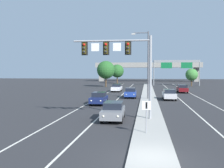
% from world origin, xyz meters
% --- Properties ---
extents(ground_plane, '(260.00, 260.00, 0.00)m').
position_xyz_m(ground_plane, '(0.00, 0.00, 0.00)').
color(ground_plane, '#28282B').
extents(median_island, '(2.40, 110.00, 0.15)m').
position_xyz_m(median_island, '(0.00, 18.00, 0.07)').
color(median_island, '#9E9B93').
rests_on(median_island, ground).
extents(lane_stripe_oncoming_center, '(0.14, 100.00, 0.01)m').
position_xyz_m(lane_stripe_oncoming_center, '(-4.70, 25.00, 0.00)').
color(lane_stripe_oncoming_center, silver).
rests_on(lane_stripe_oncoming_center, ground).
extents(lane_stripe_receding_center, '(0.14, 100.00, 0.01)m').
position_xyz_m(lane_stripe_receding_center, '(4.70, 25.00, 0.00)').
color(lane_stripe_receding_center, silver).
rests_on(lane_stripe_receding_center, ground).
extents(edge_stripe_left, '(0.14, 100.00, 0.01)m').
position_xyz_m(edge_stripe_left, '(-8.00, 25.00, 0.00)').
color(edge_stripe_left, silver).
rests_on(edge_stripe_left, ground).
extents(edge_stripe_right, '(0.14, 100.00, 0.01)m').
position_xyz_m(edge_stripe_right, '(8.00, 25.00, 0.00)').
color(edge_stripe_right, silver).
rests_on(edge_stripe_right, ground).
extents(overhead_signal_mast, '(6.91, 0.44, 7.20)m').
position_xyz_m(overhead_signal_mast, '(-2.39, 10.35, 5.48)').
color(overhead_signal_mast, gray).
rests_on(overhead_signal_mast, median_island).
extents(median_sign_post, '(0.60, 0.10, 2.20)m').
position_xyz_m(median_sign_post, '(-0.29, 4.99, 1.59)').
color(median_sign_post, gray).
rests_on(median_sign_post, median_island).
extents(street_lamp_median, '(2.58, 0.28, 10.00)m').
position_xyz_m(street_lamp_median, '(-0.34, 27.02, 5.79)').
color(street_lamp_median, '#4C4C51').
rests_on(street_lamp_median, median_island).
extents(car_oncoming_grey, '(1.91, 4.51, 1.58)m').
position_xyz_m(car_oncoming_grey, '(-3.18, 10.03, 0.82)').
color(car_oncoming_grey, slate).
rests_on(car_oncoming_grey, ground).
extents(car_oncoming_navy, '(1.86, 4.48, 1.58)m').
position_xyz_m(car_oncoming_navy, '(-6.37, 20.49, 0.82)').
color(car_oncoming_navy, '#141E4C').
rests_on(car_oncoming_navy, ground).
extents(car_oncoming_blue, '(1.90, 4.50, 1.58)m').
position_xyz_m(car_oncoming_blue, '(-2.87, 29.53, 0.82)').
color(car_oncoming_blue, navy).
rests_on(car_oncoming_blue, ground).
extents(car_oncoming_white, '(1.90, 4.50, 1.58)m').
position_xyz_m(car_oncoming_white, '(-6.49, 41.51, 0.82)').
color(car_oncoming_white, silver).
rests_on(car_oncoming_white, ground).
extents(car_receding_silver, '(1.88, 4.49, 1.58)m').
position_xyz_m(car_receding_silver, '(3.02, 27.24, 0.82)').
color(car_receding_silver, '#B7B7BC').
rests_on(car_receding_silver, ground).
extents(car_receding_darkred, '(1.84, 4.48, 1.58)m').
position_xyz_m(car_receding_darkred, '(6.66, 40.45, 0.82)').
color(car_receding_darkred, '#5B0F14').
rests_on(car_receding_darkred, ground).
extents(highway_sign_gantry, '(13.28, 0.42, 7.50)m').
position_xyz_m(highway_sign_gantry, '(8.20, 65.72, 6.16)').
color(highway_sign_gantry, gray).
rests_on(highway_sign_gantry, ground).
extents(overpass_bridge, '(42.40, 6.40, 7.65)m').
position_xyz_m(overpass_bridge, '(0.00, 96.11, 5.78)').
color(overpass_bridge, gray).
rests_on(overpass_bridge, ground).
extents(tree_far_left_c, '(4.82, 4.82, 6.98)m').
position_xyz_m(tree_far_left_c, '(-11.22, 57.24, 4.56)').
color(tree_far_left_c, '#4C3823').
rests_on(tree_far_left_c, ground).
extents(tree_far_right_a, '(3.42, 3.42, 4.95)m').
position_xyz_m(tree_far_right_a, '(12.17, 63.59, 3.23)').
color(tree_far_right_a, '#4C3823').
rests_on(tree_far_right_a, ground).
extents(tree_far_left_a, '(4.48, 4.48, 6.49)m').
position_xyz_m(tree_far_left_a, '(-10.31, 76.40, 4.24)').
color(tree_far_left_a, '#4C3823').
rests_on(tree_far_left_a, ground).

